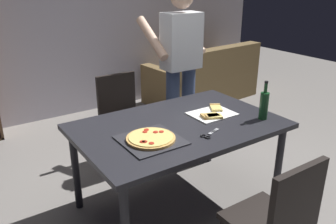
{
  "coord_description": "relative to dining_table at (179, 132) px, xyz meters",
  "views": [
    {
      "loc": [
        -1.46,
        -2.03,
        1.83
      ],
      "look_at": [
        0.0,
        0.15,
        0.8
      ],
      "focal_mm": 37.37,
      "sensor_mm": 36.0,
      "label": 1
    }
  ],
  "objects": [
    {
      "name": "person_serving_pizza",
      "position": [
        0.57,
        0.78,
        0.32
      ],
      "size": [
        0.55,
        0.54,
        1.75
      ],
      "color": "#38476B",
      "rests_on": "ground_plane"
    },
    {
      "name": "chair_near_camera",
      "position": [
        -0.0,
        -1.0,
        -0.17
      ],
      "size": [
        0.42,
        0.42,
        0.9
      ],
      "color": "black",
      "rests_on": "ground_plane"
    },
    {
      "name": "chair_far_side",
      "position": [
        0.0,
        1.0,
        -0.17
      ],
      "size": [
        0.42,
        0.42,
        0.9
      ],
      "color": "black",
      "rests_on": "ground_plane"
    },
    {
      "name": "pizza_slices_on_towel",
      "position": [
        0.34,
        -0.0,
        0.08
      ],
      "size": [
        0.36,
        0.29,
        0.03
      ],
      "color": "white",
      "rests_on": "dining_table"
    },
    {
      "name": "pepperoni_pizza_on_tray",
      "position": [
        -0.34,
        -0.14,
        0.09
      ],
      "size": [
        0.41,
        0.41,
        0.04
      ],
      "color": "#2D2D33",
      "rests_on": "dining_table"
    },
    {
      "name": "kitchen_scissors",
      "position": [
        0.06,
        -0.29,
        0.08
      ],
      "size": [
        0.2,
        0.11,
        0.01
      ],
      "color": "silver",
      "rests_on": "dining_table"
    },
    {
      "name": "ground_plane",
      "position": [
        0.0,
        0.0,
        -0.68
      ],
      "size": [
        12.0,
        12.0,
        0.0
      ],
      "primitive_type": "plane",
      "color": "gray"
    },
    {
      "name": "couch",
      "position": [
        1.91,
        1.99,
        -0.38
      ],
      "size": [
        1.76,
        0.99,
        0.85
      ],
      "color": "brown",
      "rests_on": "ground_plane"
    },
    {
      "name": "back_wall",
      "position": [
        0.0,
        2.6,
        0.72
      ],
      "size": [
        6.4,
        0.1,
        2.8
      ],
      "primitive_type": "cube",
      "color": "#BCB7C6",
      "rests_on": "ground_plane"
    },
    {
      "name": "dining_table",
      "position": [
        0.0,
        0.0,
        0.0
      ],
      "size": [
        1.58,
        1.03,
        0.75
      ],
      "color": "#232328",
      "rests_on": "ground_plane"
    },
    {
      "name": "wine_bottle",
      "position": [
        0.62,
        -0.29,
        0.19
      ],
      "size": [
        0.07,
        0.07,
        0.32
      ],
      "color": "#194723",
      "rests_on": "dining_table"
    }
  ]
}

